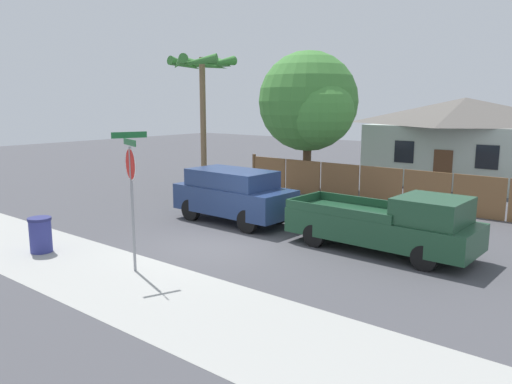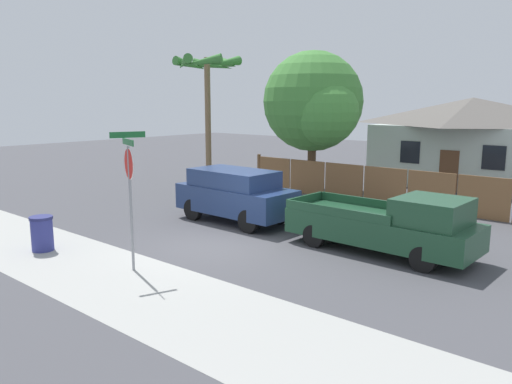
{
  "view_description": "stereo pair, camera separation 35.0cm",
  "coord_description": "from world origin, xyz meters",
  "px_view_note": "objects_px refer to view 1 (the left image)",
  "views": [
    {
      "loc": [
        10.04,
        -10.43,
        4.25
      ],
      "look_at": [
        0.79,
        0.98,
        1.6
      ],
      "focal_mm": 35.0,
      "sensor_mm": 36.0,
      "label": 1
    },
    {
      "loc": [
        10.31,
        -10.21,
        4.25
      ],
      "look_at": [
        0.79,
        0.98,
        1.6
      ],
      "focal_mm": 35.0,
      "sensor_mm": 36.0,
      "label": 2
    }
  ],
  "objects_px": {
    "orange_pickup": "(389,224)",
    "house": "(463,140)",
    "stop_sign": "(131,177)",
    "oak_tree": "(311,104)",
    "red_suv": "(233,194)",
    "palm_tree": "(202,75)",
    "trash_bin": "(41,235)"
  },
  "relations": [
    {
      "from": "oak_tree",
      "to": "palm_tree",
      "type": "distance_m",
      "value": 5.33
    },
    {
      "from": "oak_tree",
      "to": "orange_pickup",
      "type": "height_order",
      "value": "oak_tree"
    },
    {
      "from": "trash_bin",
      "to": "palm_tree",
      "type": "bearing_deg",
      "value": 109.97
    },
    {
      "from": "house",
      "to": "oak_tree",
      "type": "xyz_separation_m",
      "value": [
        -4.93,
        -7.03,
        1.86
      ]
    },
    {
      "from": "orange_pickup",
      "to": "trash_bin",
      "type": "relative_size",
      "value": 5.37
    },
    {
      "from": "stop_sign",
      "to": "trash_bin",
      "type": "height_order",
      "value": "stop_sign"
    },
    {
      "from": "oak_tree",
      "to": "stop_sign",
      "type": "height_order",
      "value": "oak_tree"
    },
    {
      "from": "palm_tree",
      "to": "stop_sign",
      "type": "distance_m",
      "value": 12.52
    },
    {
      "from": "red_suv",
      "to": "stop_sign",
      "type": "height_order",
      "value": "stop_sign"
    },
    {
      "from": "oak_tree",
      "to": "palm_tree",
      "type": "height_order",
      "value": "oak_tree"
    },
    {
      "from": "orange_pickup",
      "to": "trash_bin",
      "type": "distance_m",
      "value": 9.97
    },
    {
      "from": "orange_pickup",
      "to": "trash_bin",
      "type": "xyz_separation_m",
      "value": [
        -7.78,
        -6.23,
        -0.32
      ]
    },
    {
      "from": "orange_pickup",
      "to": "stop_sign",
      "type": "xyz_separation_m",
      "value": [
        -4.34,
        -5.56,
        1.6
      ]
    },
    {
      "from": "orange_pickup",
      "to": "stop_sign",
      "type": "height_order",
      "value": "stop_sign"
    },
    {
      "from": "palm_tree",
      "to": "stop_sign",
      "type": "bearing_deg",
      "value": -53.49
    },
    {
      "from": "house",
      "to": "orange_pickup",
      "type": "height_order",
      "value": "house"
    },
    {
      "from": "orange_pickup",
      "to": "house",
      "type": "bearing_deg",
      "value": 100.61
    },
    {
      "from": "palm_tree",
      "to": "red_suv",
      "type": "relative_size",
      "value": 1.43
    },
    {
      "from": "oak_tree",
      "to": "trash_bin",
      "type": "distance_m",
      "value": 13.71
    },
    {
      "from": "stop_sign",
      "to": "oak_tree",
      "type": "bearing_deg",
      "value": 123.8
    },
    {
      "from": "oak_tree",
      "to": "trash_bin",
      "type": "height_order",
      "value": "oak_tree"
    },
    {
      "from": "oak_tree",
      "to": "stop_sign",
      "type": "relative_size",
      "value": 1.88
    },
    {
      "from": "house",
      "to": "orange_pickup",
      "type": "bearing_deg",
      "value": -80.71
    },
    {
      "from": "oak_tree",
      "to": "red_suv",
      "type": "relative_size",
      "value": 1.48
    },
    {
      "from": "red_suv",
      "to": "orange_pickup",
      "type": "distance_m",
      "value": 5.92
    },
    {
      "from": "oak_tree",
      "to": "palm_tree",
      "type": "xyz_separation_m",
      "value": [
        -4.34,
        -2.78,
        1.36
      ]
    },
    {
      "from": "house",
      "to": "red_suv",
      "type": "distance_m",
      "value": 14.51
    },
    {
      "from": "orange_pickup",
      "to": "oak_tree",
      "type": "bearing_deg",
      "value": 137.34
    },
    {
      "from": "red_suv",
      "to": "orange_pickup",
      "type": "bearing_deg",
      "value": 1.25
    },
    {
      "from": "orange_pickup",
      "to": "trash_bin",
      "type": "height_order",
      "value": "orange_pickup"
    },
    {
      "from": "oak_tree",
      "to": "red_suv",
      "type": "bearing_deg",
      "value": -79.38
    },
    {
      "from": "orange_pickup",
      "to": "red_suv",
      "type": "bearing_deg",
      "value": -178.75
    }
  ]
}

